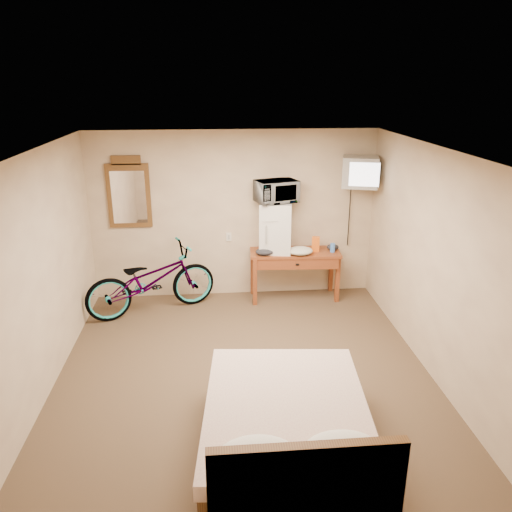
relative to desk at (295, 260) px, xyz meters
name	(u,v)px	position (x,y,z in m)	size (l,w,h in m)	color
room	(244,272)	(-0.89, -2.00, 0.62)	(4.60, 4.64, 2.50)	#4B3825
desk	(295,260)	(0.00, 0.00, 0.00)	(1.36, 0.59, 0.75)	brown
mini_fridge	(276,227)	(-0.29, 0.07, 0.49)	(0.53, 0.51, 0.74)	silver
microwave	(276,191)	(-0.29, 0.07, 1.02)	(0.57, 0.39, 0.32)	silver
snack_bag	(316,244)	(0.30, 0.01, 0.23)	(0.11, 0.07, 0.22)	#DF5D13
blue_cup	(333,248)	(0.55, -0.04, 0.19)	(0.07, 0.07, 0.13)	#3F78D8
cloth_cream	(300,251)	(0.05, -0.12, 0.18)	(0.37, 0.28, 0.11)	beige
cloth_dark_a	(265,252)	(-0.47, -0.09, 0.17)	(0.27, 0.20, 0.10)	black
cloth_dark_b	(333,247)	(0.58, 0.06, 0.16)	(0.18, 0.15, 0.08)	black
crt_television	(360,172)	(0.90, 0.02, 1.29)	(0.58, 0.64, 0.43)	black
wall_mirror	(129,193)	(-2.39, 0.27, 0.99)	(0.61, 0.04, 1.04)	brown
bicycle	(151,280)	(-2.09, -0.28, -0.14)	(0.65, 1.86, 0.98)	black
bed	(287,432)	(-0.61, -3.38, -0.33)	(1.56, 1.98, 0.90)	brown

